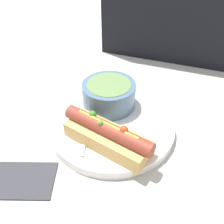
{
  "coord_description": "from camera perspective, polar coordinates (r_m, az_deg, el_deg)",
  "views": [
    {
      "loc": [
        0.14,
        -0.38,
        0.38
      ],
      "look_at": [
        0.0,
        0.0,
        0.05
      ],
      "focal_mm": 42.0,
      "sensor_mm": 36.0,
      "label": 1
    }
  ],
  "objects": [
    {
      "name": "dinner_plate",
      "position": [
        0.55,
        -0.0,
        -3.09
      ],
      "size": [
        0.26,
        0.26,
        0.02
      ],
      "color": "white",
      "rests_on": "ground_plane"
    },
    {
      "name": "ground_plane",
      "position": [
        0.56,
        -0.0,
        -3.8
      ],
      "size": [
        4.0,
        4.0,
        0.0
      ],
      "primitive_type": "plane",
      "color": "#BCB7AD"
    },
    {
      "name": "hot_dog",
      "position": [
        0.49,
        -0.94,
        -5.12
      ],
      "size": [
        0.18,
        0.1,
        0.06
      ],
      "rotation": [
        0.0,
        0.0,
        -0.26
      ],
      "color": "tan",
      "rests_on": "dinner_plate"
    },
    {
      "name": "napkin",
      "position": [
        0.5,
        -20.64,
        -13.56
      ],
      "size": [
        0.16,
        0.12,
        0.01
      ],
      "rotation": [
        0.0,
        0.0,
        0.33
      ],
      "color": "#333338",
      "rests_on": "ground_plane"
    },
    {
      "name": "soup_bowl",
      "position": [
        0.58,
        -0.67,
        3.98
      ],
      "size": [
        0.12,
        0.12,
        0.06
      ],
      "color": "slate",
      "rests_on": "dinner_plate"
    },
    {
      "name": "spoon",
      "position": [
        0.57,
        -4.78,
        -0.07
      ],
      "size": [
        0.06,
        0.17,
        0.01
      ],
      "rotation": [
        0.0,
        0.0,
        1.86
      ],
      "color": "#B7B7BC",
      "rests_on": "dinner_plate"
    }
  ]
}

